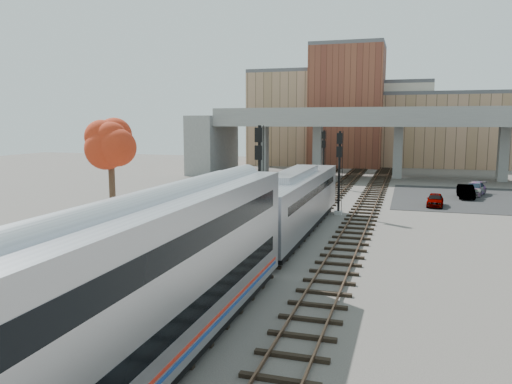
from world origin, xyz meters
The scene contains 16 objects.
ground centered at (0.00, 0.00, 0.00)m, with size 160.00×160.00×0.00m, color #47423D.
platform centered at (-7.25, 0.00, 0.17)m, with size 4.50×60.00×0.35m, color #9E9E99.
yellow_strip centered at (-5.35, 0.00, 0.35)m, with size 0.70×60.00×0.01m, color yellow.
tracks centered at (0.93, 12.50, 0.08)m, with size 10.70×95.00×0.25m.
overpass centered at (4.92, 45.00, 5.81)m, with size 54.00×12.00×9.50m.
buildings_far centered at (1.26, 66.57, 7.88)m, with size 43.00×21.00×20.60m.
parking_lot centered at (14.00, 28.00, 0.02)m, with size 14.00×18.00×0.04m, color black.
locomotive centered at (1.00, 7.51, 2.28)m, with size 3.02×19.05×4.10m.
coach centered at (1.00, -15.10, 2.80)m, with size 3.03×25.00×5.00m.
signal_mast_near centered at (-1.10, 6.26, 3.73)m, with size 0.60×0.64×7.39m.
signal_mast_mid centered at (3.00, 15.36, 3.38)m, with size 0.60×0.64×6.87m.
signal_mast_far centered at (-1.10, 32.58, 3.23)m, with size 0.60×0.64×6.66m.
tree centered at (-11.66, 5.14, 6.02)m, with size 3.60×3.60×8.12m.
car_a centered at (10.85, 21.92, 0.64)m, with size 1.41×3.50×1.19m, color #99999E.
car_b centered at (14.02, 27.97, 0.71)m, with size 1.42×4.06×1.34m, color #99999E.
car_c centered at (15.10, 30.53, 0.69)m, with size 1.83×4.49×1.30m, color #99999E.
Camera 1 is at (8.35, -25.39, 7.60)m, focal length 35.00 mm.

